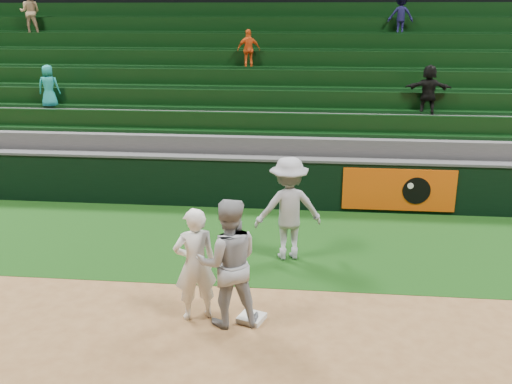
# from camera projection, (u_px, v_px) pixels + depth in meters

# --- Properties ---
(ground) EXTENTS (70.00, 70.00, 0.00)m
(ground) POSITION_uv_depth(u_px,v_px,m) (246.00, 314.00, 9.00)
(ground) COLOR brown
(ground) RESTS_ON ground
(foul_grass) EXTENTS (36.00, 4.20, 0.01)m
(foul_grass) POSITION_uv_depth(u_px,v_px,m) (263.00, 241.00, 11.85)
(foul_grass) COLOR black
(foul_grass) RESTS_ON ground
(first_base) EXTENTS (0.47, 0.47, 0.08)m
(first_base) POSITION_uv_depth(u_px,v_px,m) (251.00, 318.00, 8.81)
(first_base) COLOR silver
(first_base) RESTS_ON ground
(first_baseman) EXTENTS (0.78, 0.66, 1.80)m
(first_baseman) POSITION_uv_depth(u_px,v_px,m) (195.00, 264.00, 8.65)
(first_baseman) COLOR white
(first_baseman) RESTS_ON ground
(baserunner) EXTENTS (1.12, 0.96, 2.00)m
(baserunner) POSITION_uv_depth(u_px,v_px,m) (228.00, 263.00, 8.47)
(baserunner) COLOR #95989E
(baserunner) RESTS_ON ground
(base_coach) EXTENTS (1.44, 1.05, 1.99)m
(base_coach) POSITION_uv_depth(u_px,v_px,m) (289.00, 209.00, 10.78)
(base_coach) COLOR #9B9DA8
(base_coach) RESTS_ON foul_grass
(field_wall) EXTENTS (36.00, 0.45, 1.25)m
(field_wall) POSITION_uv_depth(u_px,v_px,m) (272.00, 182.00, 13.74)
(field_wall) COLOR black
(field_wall) RESTS_ON ground
(stadium_seating) EXTENTS (36.00, 5.95, 5.21)m
(stadium_seating) POSITION_uv_depth(u_px,v_px,m) (281.00, 112.00, 17.00)
(stadium_seating) COLOR #3D3D40
(stadium_seating) RESTS_ON ground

